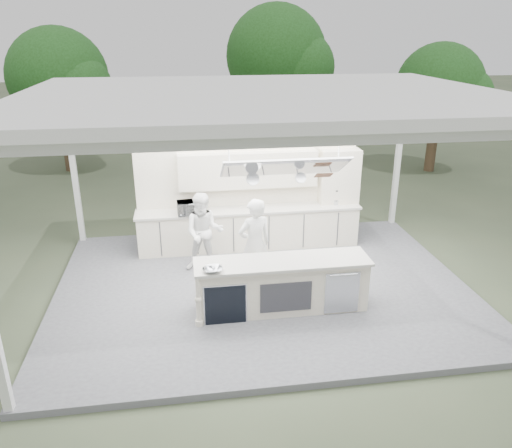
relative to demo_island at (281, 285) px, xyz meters
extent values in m
plane|color=#475138|center=(-0.18, 0.91, -0.60)|extent=(90.00, 90.00, 0.00)
cube|color=slate|center=(-0.18, 0.91, -0.54)|extent=(8.00, 6.00, 0.12)
cube|color=white|center=(3.72, 3.81, 1.25)|extent=(0.12, 0.12, 3.70)
cube|color=white|center=(-4.08, 3.81, 1.25)|extent=(0.12, 0.12, 3.70)
cube|color=white|center=(-0.18, 0.91, 3.18)|extent=(8.20, 6.20, 0.16)
cube|color=white|center=(-0.18, -1.99, 3.02)|extent=(8.00, 0.12, 0.16)
cube|color=white|center=(-0.18, 3.81, 3.02)|extent=(8.00, 0.12, 0.16)
cube|color=white|center=(-4.08, 0.91, 3.02)|extent=(0.12, 6.00, 0.16)
cube|color=white|center=(3.72, 0.91, 3.02)|extent=(0.12, 6.00, 0.16)
cube|color=white|center=(0.02, 0.01, 2.15)|extent=(2.00, 0.71, 0.43)
cube|color=white|center=(0.02, 0.01, 2.15)|extent=(2.06, 0.76, 0.46)
cylinder|color=white|center=(-0.88, 0.01, 2.63)|extent=(0.02, 0.02, 0.95)
cylinder|color=white|center=(0.92, 0.01, 2.63)|extent=(0.02, 0.02, 0.95)
cylinder|color=silver|center=(-0.48, 0.16, 1.93)|extent=(0.22, 0.14, 0.21)
cylinder|color=silver|center=(0.32, 0.11, 1.93)|extent=(0.18, 0.12, 0.18)
cube|color=brown|center=(0.72, 0.13, 1.95)|extent=(0.28, 0.18, 0.12)
cube|color=white|center=(0.02, 0.01, -0.03)|extent=(3.00, 0.70, 0.90)
cube|color=beige|center=(0.02, 0.01, 0.45)|extent=(3.10, 0.78, 0.05)
cylinder|color=white|center=(-1.48, -0.34, -0.02)|extent=(0.11, 0.11, 0.92)
cube|color=black|center=(-1.03, -0.34, -0.12)|extent=(0.70, 0.04, 0.72)
cube|color=silver|center=(-1.03, -0.35, -0.12)|extent=(0.74, 0.03, 0.72)
cube|color=#333338|center=(0.02, -0.35, -0.06)|extent=(0.90, 0.02, 0.55)
cube|color=silver|center=(1.02, -0.35, -0.06)|extent=(0.62, 0.02, 0.78)
cube|color=white|center=(-0.18, 2.81, -0.03)|extent=(5.00, 0.65, 0.90)
cube|color=beige|center=(-0.18, 2.81, 0.45)|extent=(5.08, 0.72, 0.05)
cube|color=white|center=(-0.18, 3.11, 0.65)|extent=(5.00, 0.10, 2.25)
cube|color=white|center=(-0.18, 2.98, 1.32)|extent=(3.10, 0.38, 0.80)
cube|color=white|center=(1.92, 2.93, 1.07)|extent=(0.90, 0.45, 1.30)
cube|color=brown|center=(1.92, 2.93, 1.07)|extent=(0.84, 0.40, 0.03)
cylinder|color=silver|center=(1.82, 2.79, 0.53)|extent=(0.20, 0.20, 0.12)
cylinder|color=black|center=(1.82, 2.79, 0.69)|extent=(0.17, 0.17, 0.20)
cylinder|color=black|center=(2.17, 2.79, 0.52)|extent=(0.16, 0.16, 0.10)
cone|color=black|center=(2.17, 2.79, 0.69)|extent=(0.14, 0.14, 0.24)
cylinder|color=#4A3C25|center=(-5.68, 10.91, 0.45)|extent=(0.36, 0.36, 2.10)
sphere|color=#276625|center=(-5.68, 10.91, 2.69)|extent=(3.40, 3.40, 3.40)
sphere|color=#276625|center=(-5.00, 10.40, 2.35)|extent=(2.38, 2.38, 2.38)
cylinder|color=#4A3C25|center=(2.32, 12.91, 0.63)|extent=(0.36, 0.36, 2.45)
sphere|color=#276625|center=(2.32, 12.91, 3.25)|extent=(4.00, 4.00, 4.00)
sphere|color=#276625|center=(3.12, 12.31, 2.85)|extent=(2.80, 2.80, 2.80)
cylinder|color=#4A3C25|center=(7.32, 8.91, 0.37)|extent=(0.36, 0.36, 1.92)
sphere|color=#276625|center=(7.32, 8.91, 2.38)|extent=(3.00, 3.00, 3.00)
sphere|color=#276625|center=(7.92, 8.46, 2.08)|extent=(2.10, 2.10, 2.10)
imported|color=white|center=(-0.35, 0.83, 0.44)|extent=(0.77, 0.61, 1.84)
imported|color=white|center=(-1.25, 1.80, 0.36)|extent=(0.88, 0.73, 1.67)
imported|color=#B2B5B9|center=(-1.52, 2.61, 0.62)|extent=(0.56, 0.40, 0.29)
imported|color=silver|center=(-1.20, -0.24, 0.51)|extent=(0.32, 0.32, 0.07)
imported|color=silver|center=(-1.28, -0.24, 0.51)|extent=(0.27, 0.27, 0.07)
camera|label=1|loc=(-1.62, -7.71, 4.25)|focal=35.00mm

